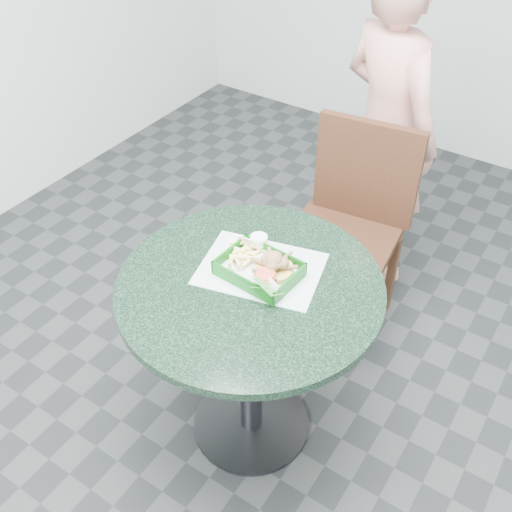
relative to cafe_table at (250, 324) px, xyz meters
The scene contains 10 objects.
floor 0.58m from the cafe_table, ahead, with size 4.00×5.00×0.02m, color #303335.
cafe_table is the anchor object (origin of this frame).
dining_chair 0.80m from the cafe_table, 91.39° to the left, with size 0.45×0.45×0.93m.
diner_person 1.17m from the cafe_table, 92.51° to the left, with size 0.57×0.37×1.56m, color tan.
placemat 0.19m from the cafe_table, 96.94° to the left, with size 0.39×0.29×0.00m, color silver.
food_basket 0.19m from the cafe_table, 87.42° to the left, with size 0.25×0.18×0.05m.
crab_sandwich 0.24m from the cafe_table, 61.35° to the left, with size 0.13×0.13×0.07m.
fries_pile 0.24m from the cafe_table, 137.00° to the left, with size 0.12×0.13×0.05m, color #FFEE87, non-canonical shape.
sauce_ramekin 0.27m from the cafe_table, 116.43° to the left, with size 0.06×0.06×0.03m.
garnish_cup 0.22m from the cafe_table, ahead, with size 0.11×0.10×0.04m.
Camera 1 is at (0.78, -1.15, 2.06)m, focal length 42.00 mm.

